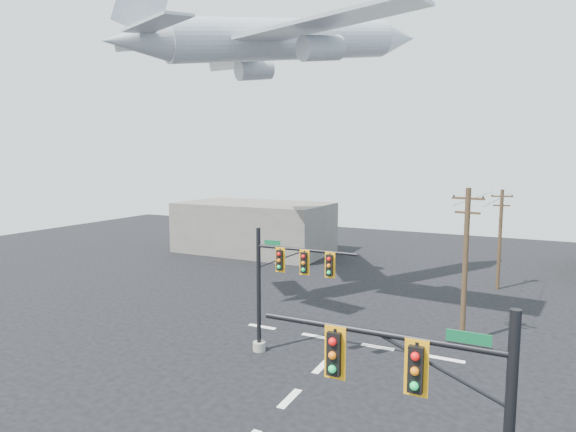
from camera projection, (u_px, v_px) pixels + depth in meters
The scene contains 7 objects.
lane_markings at pixel (301, 387), 23.94m from camera, with size 14.00×21.20×0.01m.
signal_mast_far at pixel (281, 286), 27.28m from camera, with size 6.35×0.81×7.36m.
utility_pole_a at pixel (465, 263), 29.06m from camera, with size 1.90×0.51×9.59m.
utility_pole_b at pixel (500, 238), 41.43m from camera, with size 1.74×0.51×8.70m.
power_lines at pixel (488, 198), 34.81m from camera, with size 2.95×14.47×0.03m.
airliner at pixel (287, 40), 36.47m from camera, with size 23.02×25.24×7.27m.
building_left at pixel (254, 227), 58.80m from camera, with size 18.00×10.00×6.00m, color slate.
Camera 1 is at (9.49, -15.38, 11.28)m, focal length 30.00 mm.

